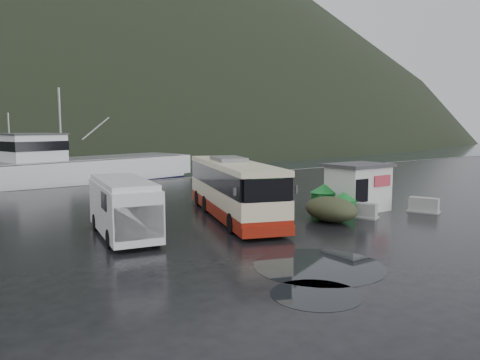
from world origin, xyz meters
TOP-DOWN VIEW (x-y plane):
  - ground at (0.00, 0.00)m, footprint 160.00×160.00m
  - quay_edge at (0.00, 20.00)m, footprint 160.00×0.60m
  - coach_bus at (1.40, 2.31)m, footprint 6.44×11.29m
  - white_van at (-4.89, 1.62)m, footprint 3.17×6.27m
  - waste_bin_left at (5.95, -1.18)m, footprint 1.22×1.22m
  - waste_bin_right at (6.45, 0.67)m, footprint 1.42×1.42m
  - dome_tent at (4.68, -1.48)m, footprint 2.77×3.47m
  - ticket_kiosk at (8.15, -0.31)m, footprint 3.45×2.65m
  - jersey_barrier_a at (6.09, -0.67)m, footprint 1.15×1.68m
  - jersey_barrier_b at (6.64, -1.86)m, footprint 1.30×1.74m
  - jersey_barrier_c at (10.59, -2.88)m, footprint 1.32×1.82m
  - fishing_trawler at (2.15, 26.74)m, footprint 24.02×10.37m
  - puddles at (-1.82, -6.89)m, footprint 5.58×5.40m

SIDE VIEW (x-z plane):
  - ground at x=0.00m, z-range 0.00..0.00m
  - quay_edge at x=0.00m, z-range -0.75..0.75m
  - coach_bus at x=1.40m, z-range -1.55..1.55m
  - white_van at x=-4.89m, z-range -1.25..1.25m
  - waste_bin_left at x=5.95m, z-range -0.66..0.66m
  - waste_bin_right at x=6.45m, z-range -0.76..0.76m
  - dome_tent at x=4.68m, z-range -0.61..0.61m
  - ticket_kiosk at x=8.15m, z-range -1.32..1.32m
  - jersey_barrier_a at x=6.09m, z-range -0.38..0.38m
  - jersey_barrier_b at x=6.64m, z-range -0.39..0.39m
  - jersey_barrier_c at x=10.59m, z-range -0.41..0.41m
  - fishing_trawler at x=2.15m, z-range -4.69..4.69m
  - puddles at x=-1.82m, z-range 0.00..0.01m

